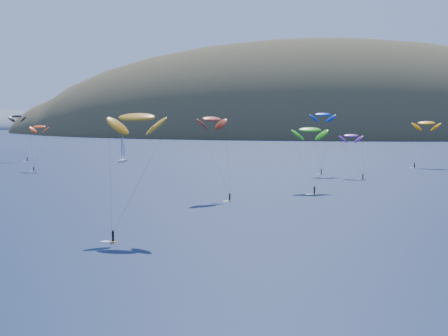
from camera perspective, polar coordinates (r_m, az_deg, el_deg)
ground at (r=69.87m, az=-7.37°, el=-13.41°), size 2800.00×2800.00×0.00m
island at (r=627.36m, az=10.05°, el=2.13°), size 730.00×300.00×210.00m
sailboat at (r=279.05m, az=-9.25°, el=0.77°), size 9.32×8.08×11.63m
kitesurfer_1 at (r=246.12m, az=-16.53°, el=3.62°), size 8.26×8.76×18.58m
kitesurfer_2 at (r=114.61m, az=-7.99°, el=4.61°), size 11.00×12.45×24.16m
kitesurfer_3 at (r=178.45m, az=7.85°, el=3.47°), size 10.76×15.02×19.80m
kitesurfer_4 at (r=224.82m, az=9.02°, el=4.84°), size 9.60×6.23×23.57m
kitesurfer_6 at (r=215.88m, az=11.54°, el=2.90°), size 8.25×11.91×16.12m
kitesurfer_9 at (r=160.64m, az=-1.12°, el=4.48°), size 10.83×12.07×22.83m
kitesurfer_11 at (r=263.49m, az=18.01°, el=3.93°), size 12.05×12.91×20.48m
kitesurfer_12 at (r=297.26m, az=-18.36°, el=4.50°), size 11.98×8.23×22.33m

